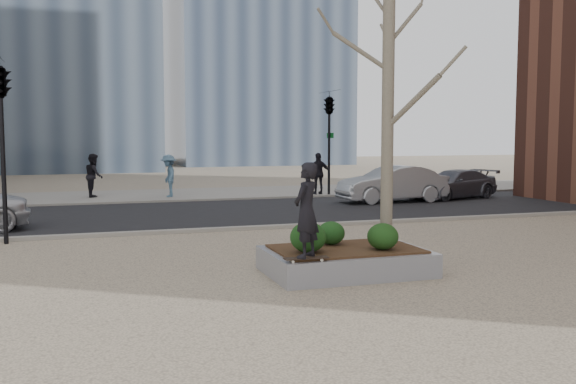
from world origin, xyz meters
name	(u,v)px	position (x,y,z in m)	size (l,w,h in m)	color
ground	(296,277)	(0.00, 0.00, 0.00)	(120.00, 120.00, 0.00)	tan
street	(199,214)	(0.00, 10.00, 0.01)	(60.00, 8.00, 0.02)	black
far_sidewalk	(170,195)	(0.00, 17.00, 0.01)	(60.00, 6.00, 0.02)	gray
planter	(346,262)	(1.00, 0.00, 0.23)	(3.00, 2.00, 0.45)	gray
planter_mulch	(346,249)	(1.00, 0.00, 0.47)	(2.70, 1.70, 0.04)	#382314
sycamore_tree	(388,75)	(2.00, 0.30, 3.79)	(2.80, 2.80, 6.60)	gray
shrub_left	(308,237)	(0.15, -0.23, 0.77)	(0.66, 0.66, 0.56)	#113712
shrub_middle	(331,233)	(0.87, 0.43, 0.72)	(0.54, 0.54, 0.46)	black
shrub_right	(383,236)	(1.58, -0.39, 0.74)	(0.59, 0.59, 0.50)	#1A3711
skateboard	(306,260)	(-0.10, -0.83, 0.49)	(0.78, 0.20, 0.07)	black
skateboarder	(306,210)	(-0.10, -0.83, 1.35)	(0.60, 0.39, 1.64)	black
car_silver	(392,184)	(7.82, 11.26, 0.72)	(1.49, 4.27, 1.41)	#A0A3A8
car_third	(454,184)	(10.86, 11.70, 0.61)	(1.65, 4.05, 1.18)	#4D4D58
pedestrian_a	(94,175)	(-3.17, 16.93, 0.93)	(0.88, 0.69, 1.82)	black
pedestrian_b	(169,176)	(-0.19, 15.95, 0.91)	(1.15, 0.66, 1.78)	slate
pedestrian_c	(319,174)	(6.23, 15.13, 0.93)	(1.07, 0.44, 1.82)	black
traffic_light_near	(3,151)	(-5.50, 5.60, 2.25)	(0.60, 2.48, 4.50)	black
traffic_light_far	(329,144)	(6.50, 14.60, 2.25)	(0.60, 2.48, 4.50)	black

